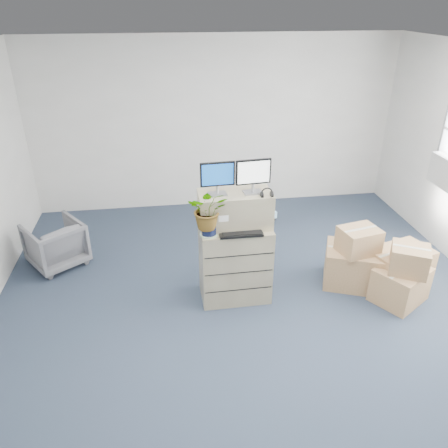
{
  "coord_description": "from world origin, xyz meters",
  "views": [
    {
      "loc": [
        -0.88,
        -3.56,
        3.28
      ],
      "look_at": [
        -0.31,
        0.4,
        1.19
      ],
      "focal_mm": 35.0,
      "sensor_mm": 36.0,
      "label": 1
    }
  ],
  "objects": [
    {
      "name": "ground",
      "position": [
        0.0,
        0.0,
        0.0
      ],
      "size": [
        7.0,
        7.0,
        0.0
      ],
      "primitive_type": "plane",
      "color": "#232F3F",
      "rests_on": "ground"
    },
    {
      "name": "wall_back",
      "position": [
        0.0,
        3.51,
        1.4
      ],
      "size": [
        6.0,
        0.02,
        2.8
      ],
      "primitive_type": "cube",
      "color": "beige",
      "rests_on": "ground"
    },
    {
      "name": "filing_cabinet_lower",
      "position": [
        -0.12,
        0.75,
        0.47
      ],
      "size": [
        0.82,
        0.51,
        0.95
      ],
      "primitive_type": "cube",
      "rotation": [
        0.0,
        0.0,
        0.02
      ],
      "color": "gray",
      "rests_on": "ground"
    },
    {
      "name": "filing_cabinet_upper",
      "position": [
        -0.12,
        0.8,
        1.15
      ],
      "size": [
        0.82,
        0.42,
        0.41
      ],
      "primitive_type": "cube",
      "rotation": [
        0.0,
        0.0,
        0.02
      ],
      "color": "gray",
      "rests_on": "filing_cabinet_lower"
    },
    {
      "name": "monitor_left",
      "position": [
        -0.32,
        0.78,
        1.56
      ],
      "size": [
        0.38,
        0.15,
        0.37
      ],
      "rotation": [
        0.0,
        0.0,
        0.06
      ],
      "color": "#99999E",
      "rests_on": "filing_cabinet_upper"
    },
    {
      "name": "monitor_right",
      "position": [
        0.07,
        0.77,
        1.57
      ],
      "size": [
        0.39,
        0.17,
        0.39
      ],
      "rotation": [
        0.0,
        0.0,
        0.08
      ],
      "color": "#99999E",
      "rests_on": "filing_cabinet_upper"
    },
    {
      "name": "headphones",
      "position": [
        0.2,
        0.65,
        1.39
      ],
      "size": [
        0.13,
        0.02,
        0.13
      ],
      "primitive_type": "torus",
      "rotation": [
        1.57,
        0.0,
        0.02
      ],
      "color": "black",
      "rests_on": "filing_cabinet_upper"
    },
    {
      "name": "keyboard",
      "position": [
        -0.09,
        0.59,
        0.96
      ],
      "size": [
        0.48,
        0.2,
        0.03
      ],
      "primitive_type": "cube",
      "rotation": [
        0.0,
        0.0,
        -0.0
      ],
      "color": "black",
      "rests_on": "filing_cabinet_lower"
    },
    {
      "name": "mouse",
      "position": [
        0.22,
        0.69,
        0.96
      ],
      "size": [
        0.1,
        0.08,
        0.03
      ],
      "primitive_type": "ellipsoid",
      "rotation": [
        0.0,
        0.0,
        0.29
      ],
      "color": "silver",
      "rests_on": "filing_cabinet_lower"
    },
    {
      "name": "water_bottle",
      "position": [
        -0.05,
        0.82,
        1.08
      ],
      "size": [
        0.07,
        0.07,
        0.26
      ],
      "primitive_type": "cylinder",
      "color": "gray",
      "rests_on": "filing_cabinet_lower"
    },
    {
      "name": "phone_dock",
      "position": [
        -0.21,
        0.8,
        0.99
      ],
      "size": [
        0.05,
        0.04,
        0.11
      ],
      "rotation": [
        0.0,
        0.0,
        0.02
      ],
      "color": "silver",
      "rests_on": "filing_cabinet_lower"
    },
    {
      "name": "external_drive",
      "position": [
        0.26,
        0.9,
        0.98
      ],
      "size": [
        0.22,
        0.19,
        0.06
      ],
      "primitive_type": "cube",
      "rotation": [
        0.0,
        0.0,
        0.26
      ],
      "color": "black",
      "rests_on": "filing_cabinet_lower"
    },
    {
      "name": "tissue_box",
      "position": [
        0.26,
        0.83,
        1.04
      ],
      "size": [
        0.22,
        0.15,
        0.07
      ],
      "primitive_type": "cube",
      "rotation": [
        0.0,
        0.0,
        0.25
      ],
      "color": "#42A5E2",
      "rests_on": "external_drive"
    },
    {
      "name": "potted_plant",
      "position": [
        -0.44,
        0.62,
        1.2
      ],
      "size": [
        0.48,
        0.52,
        0.44
      ],
      "rotation": [
        0.0,
        0.0,
        0.02
      ],
      "color": "#A5C7A0",
      "rests_on": "filing_cabinet_lower"
    },
    {
      "name": "office_chair",
      "position": [
        -2.4,
        1.8,
        0.34
      ],
      "size": [
        0.9,
        0.89,
        0.68
      ],
      "primitive_type": "imported",
      "rotation": [
        0.0,
        0.0,
        3.77
      ],
      "color": "#595A5E",
      "rests_on": "ground"
    },
    {
      "name": "cardboard_boxes",
      "position": [
        1.69,
        0.62,
        0.31
      ],
      "size": [
        1.37,
        1.16,
        0.81
      ],
      "color": "olive",
      "rests_on": "ground"
    }
  ]
}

